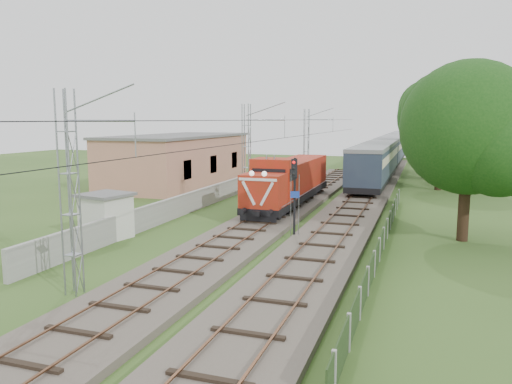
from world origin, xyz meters
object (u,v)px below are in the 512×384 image
(relay_hut, at_px, (106,216))
(signal_post, at_px, (294,184))
(locomotive, at_px, (290,181))
(coach_rake, at_px, (391,148))

(relay_hut, bearing_deg, signal_post, 16.97)
(locomotive, distance_m, relay_hut, 15.22)
(locomotive, relative_size, coach_rake, 0.22)
(signal_post, relative_size, relay_hut, 1.55)
(locomotive, xyz_separation_m, relay_hut, (-7.40, -13.27, -0.78))
(locomotive, xyz_separation_m, signal_post, (2.97, -10.11, 1.11))
(locomotive, bearing_deg, relay_hut, -119.14)
(coach_rake, relative_size, signal_post, 15.21)
(signal_post, height_order, relay_hut, signal_post)
(locomotive, xyz_separation_m, coach_rake, (5.00, 40.15, 0.52))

